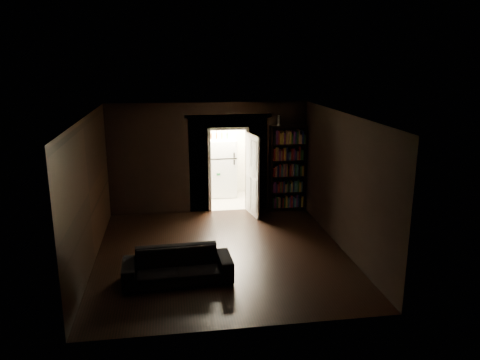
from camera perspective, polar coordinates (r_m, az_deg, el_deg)
name	(u,v)px	position (r m, az deg, el deg)	size (l,w,h in m)	color
ground	(222,253)	(9.64, -2.25, -8.91)	(5.50, 5.50, 0.00)	black
room_walls	(215,161)	(10.13, -3.09, 2.28)	(5.02, 5.61, 2.84)	black
kitchen_alcove	(223,156)	(13.01, -2.04, 2.95)	(2.20, 1.80, 2.60)	#B6B09E
sofa	(177,261)	(8.48, -7.64, -9.73)	(1.93, 0.83, 0.74)	black
bookshelf	(287,168)	(12.07, 5.77, 1.42)	(0.90, 0.32, 2.20)	black
refrigerator	(223,167)	(13.32, -2.13, 1.54)	(0.74, 0.68, 1.65)	white
door	(252,175)	(11.62, 1.53, 0.59)	(0.85, 0.05, 2.05)	white
figurine	(279,121)	(11.79, 4.74, 7.23)	(0.09, 0.09, 0.27)	silver
bottles	(219,135)	(13.11, -2.56, 5.53)	(0.60, 0.07, 0.24)	black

